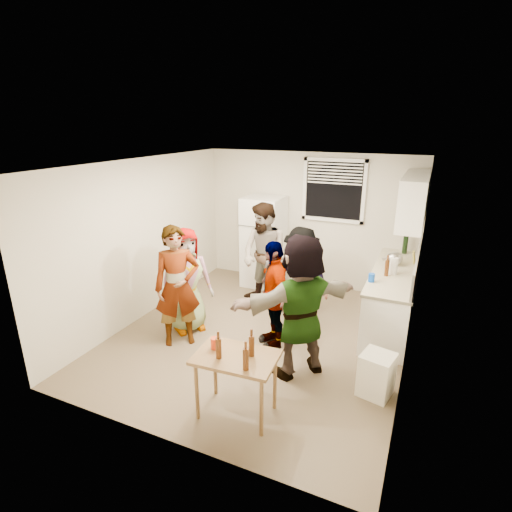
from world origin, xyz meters
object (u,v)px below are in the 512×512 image
at_px(wine_bottle, 404,253).
at_px(guest_back_right, 299,318).
at_px(trash_bin, 376,375).
at_px(red_cup, 215,348).
at_px(blue_cup, 371,282).
at_px(refrigerator, 264,242).
at_px(guest_back_left, 265,304).
at_px(guest_grey, 189,328).
at_px(guest_black, 273,343).
at_px(kettle, 394,265).
at_px(guest_stripe, 181,341).
at_px(guest_orange, 298,370).
at_px(beer_bottle_counter, 386,276).
at_px(beer_bottle_table, 219,358).
at_px(serving_table, 237,413).

relative_size(wine_bottle, guest_back_right, 0.21).
relative_size(trash_bin, red_cup, 4.20).
relative_size(blue_cup, red_cup, 0.96).
bearing_deg(refrigerator, blue_cup, -31.31).
bearing_deg(guest_back_left, guest_grey, -103.39).
xyz_separation_m(trash_bin, guest_black, (-1.50, 0.54, -0.25)).
bearing_deg(kettle, trash_bin, -112.17).
xyz_separation_m(guest_stripe, guest_back_right, (1.33, 1.37, 0.00)).
bearing_deg(guest_black, guest_grey, -124.45).
relative_size(refrigerator, guest_back_left, 0.96).
distance_m(red_cup, guest_stripe, 1.66).
bearing_deg(wine_bottle, blue_cup, -101.60).
distance_m(guest_black, guest_orange, 0.72).
distance_m(blue_cup, guest_grey, 2.80).
height_order(blue_cup, trash_bin, blue_cup).
bearing_deg(guest_grey, wine_bottle, -12.83).
bearing_deg(guest_orange, wine_bottle, -156.58).
bearing_deg(beer_bottle_counter, guest_back_right, -175.07).
bearing_deg(guest_back_left, trash_bin, -22.45).
bearing_deg(kettle, guest_back_right, -178.79).
bearing_deg(red_cup, blue_cup, 58.87).
xyz_separation_m(refrigerator, blue_cup, (2.19, -1.33, 0.05)).
bearing_deg(guest_black, trash_bin, 31.12).
distance_m(beer_bottle_counter, guest_back_right, 1.54).
bearing_deg(guest_back_left, kettle, 26.54).
bearing_deg(guest_stripe, beer_bottle_table, -80.64).
bearing_deg(trash_bin, red_cup, -150.24).
xyz_separation_m(guest_grey, guest_orange, (1.88, -0.37, 0.00)).
bearing_deg(wine_bottle, serving_table, -109.83).
bearing_deg(beer_bottle_counter, blue_cup, -116.68).
relative_size(refrigerator, guest_black, 1.11).
bearing_deg(serving_table, refrigerator, 108.58).
bearing_deg(beer_bottle_table, guest_black, 91.25).
height_order(guest_grey, guest_orange, guest_orange).
bearing_deg(guest_back_left, blue_cup, 1.40).
distance_m(beer_bottle_counter, guest_stripe, 3.11).
relative_size(wine_bottle, guest_back_left, 0.18).
bearing_deg(kettle, beer_bottle_table, -138.50).
bearing_deg(guest_stripe, trash_bin, -40.60).
relative_size(serving_table, guest_back_right, 0.56).
height_order(beer_bottle_counter, serving_table, beer_bottle_counter).
height_order(refrigerator, wine_bottle, refrigerator).
distance_m(beer_bottle_counter, blue_cup, 0.36).
bearing_deg(kettle, red_cup, -141.51).
distance_m(blue_cup, guest_back_left, 2.08).
distance_m(beer_bottle_table, red_cup, 0.19).
relative_size(red_cup, guest_orange, 0.07).
xyz_separation_m(kettle, red_cup, (-1.49, -2.97, -0.18)).
distance_m(wine_bottle, guest_back_right, 2.11).
relative_size(guest_back_left, guest_back_right, 1.17).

